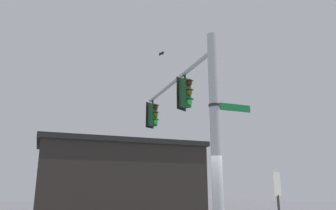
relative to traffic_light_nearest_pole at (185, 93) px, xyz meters
name	(u,v)px	position (x,y,z in m)	size (l,w,h in m)	color
signal_pole	(216,133)	(1.09, 1.81, -1.83)	(0.31, 0.31, 6.31)	#ADB2B7
mast_arm	(175,81)	(-0.52, -0.89, 0.78)	(0.16, 0.16, 6.28)	#ADB2B7
traffic_light_nearest_pole	(185,93)	(0.00, 0.00, 0.00)	(0.54, 0.49, 1.31)	black
traffic_light_mid_inner	(153,115)	(-1.93, -3.25, 0.00)	(0.54, 0.49, 1.31)	black
street_name_sign	(223,107)	(0.82, 1.96, -0.99)	(1.26, 0.83, 0.22)	#147238
bird_flying	(161,54)	(-1.52, -2.41, 2.75)	(0.28, 0.41, 0.08)	black
storefront_building	(119,178)	(-4.93, -8.60, -2.76)	(11.34, 10.02, 4.43)	#282321
historical_marker	(278,195)	(-1.49, 2.55, -3.58)	(0.60, 0.08, 2.13)	#333333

